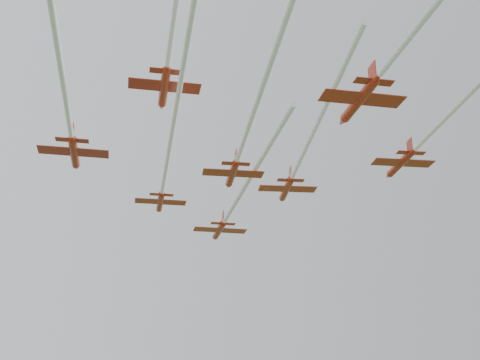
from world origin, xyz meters
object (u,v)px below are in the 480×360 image
jet_lead (232,209)px  jet_row3_mid (249,126)px  jet_row3_left (70,124)px  jet_row4_right (394,57)px  jet_row3_right (428,136)px  jet_row2_right (299,163)px  jet_row4_left (173,27)px  jet_row2_left (167,165)px

jet_lead → jet_row3_mid: bearing=-96.7°
jet_row3_left → jet_row4_right: bearing=-26.9°
jet_row3_mid → jet_row4_right: size_ratio=1.24×
jet_row3_left → jet_row3_right: (42.47, -13.82, 2.50)m
jet_lead → jet_row2_right: size_ratio=1.14×
jet_row3_mid → jet_row4_left: jet_row4_left is taller
jet_lead → jet_row2_left: (-16.90, -12.60, 0.06)m
jet_row2_right → jet_row4_left: (-29.31, -21.84, -0.02)m
jet_row4_left → jet_row4_right: bearing=1.6°
jet_row3_right → jet_row4_left: size_ratio=0.91×
jet_row3_right → jet_row2_left: bearing=165.8°
jet_row2_left → jet_row4_right: size_ratio=1.27×
jet_row2_left → jet_row3_right: (27.70, -20.53, 2.24)m
jet_lead → jet_row3_left: size_ratio=1.33×
jet_row2_left → jet_row4_right: bearing=-52.2°
jet_row3_left → jet_row3_mid: bearing=-10.9°
jet_row3_left → jet_row4_right: (25.65, -25.73, 2.67)m
jet_row4_left → jet_row2_right: bearing=55.4°
jet_row4_left → jet_row4_right: size_ratio=1.03×
jet_row3_mid → jet_row3_right: size_ratio=1.32×
jet_row3_right → jet_row4_left: 38.48m
jet_row3_mid → jet_lead: bearing=86.4°
jet_row3_mid → jet_row3_right: jet_row3_right is taller
jet_row4_right → jet_row2_right: bearing=92.6°
jet_row4_right → jet_row3_left: bearing=153.3°
jet_row2_left → jet_row3_mid: jet_row2_left is taller
jet_lead → jet_row4_left: size_ratio=1.17×
jet_row2_left → jet_row3_left: size_ratio=1.40×
jet_lead → jet_row2_right: (2.00, -16.67, 2.70)m
jet_row3_left → jet_row4_left: size_ratio=0.88×
jet_row3_mid → jet_row3_left: bearing=172.5°
jet_row3_left → jet_row4_left: bearing=-59.0°
jet_lead → jet_row3_left: bearing=-130.3°
jet_row3_left → jet_row4_left: jet_row4_left is taller
jet_row2_right → jet_row3_mid: (-15.71, -12.59, -3.07)m
jet_row2_left → jet_row4_right: 34.30m
jet_lead → jet_row2_right: 17.01m
jet_row3_left → jet_row4_left: 19.90m
jet_lead → jet_row3_left: jet_lead is taller
jet_row3_left → jet_row3_right: size_ratio=0.97×
jet_row3_right → jet_row4_left: jet_row4_left is taller
jet_row2_left → jet_row2_right: size_ratio=1.20×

